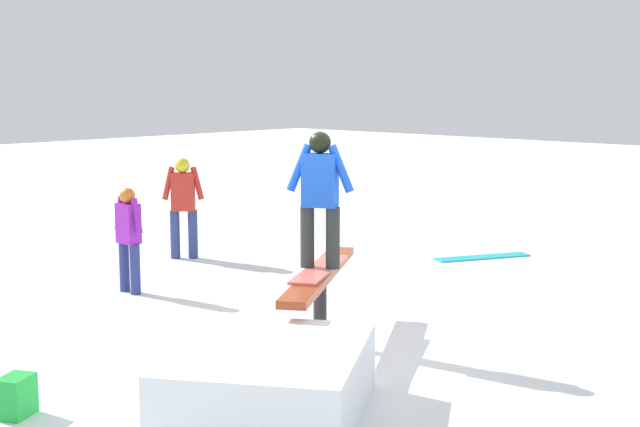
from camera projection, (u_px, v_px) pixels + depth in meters
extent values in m
plane|color=white|center=(320.00, 343.00, 9.37)|extent=(60.00, 60.00, 0.00)
cylinder|color=black|center=(320.00, 310.00, 9.32)|extent=(0.14, 0.14, 0.70)
cube|color=#A53F1E|center=(320.00, 274.00, 9.26)|extent=(2.43, 1.67, 0.08)
cube|color=white|center=(269.00, 382.00, 7.26)|extent=(2.32, 2.23, 0.59)
cube|color=#E26A5D|center=(320.00, 269.00, 9.25)|extent=(1.41, 0.95, 0.03)
cylinder|color=#2B302F|center=(333.00, 238.00, 9.17)|extent=(0.15, 0.15, 0.64)
cylinder|color=#2B302F|center=(307.00, 237.00, 9.24)|extent=(0.15, 0.15, 0.64)
cube|color=blue|center=(320.00, 180.00, 9.11)|extent=(0.36, 0.41, 0.55)
cylinder|color=blue|center=(341.00, 169.00, 9.04)|extent=(0.21, 0.28, 0.50)
cylinder|color=blue|center=(299.00, 168.00, 9.15)|extent=(0.21, 0.28, 0.50)
sphere|color=black|center=(320.00, 142.00, 9.06)|extent=(0.22, 0.22, 0.22)
cylinder|color=navy|center=(175.00, 234.00, 13.75)|extent=(0.15, 0.15, 0.75)
cylinder|color=navy|center=(193.00, 234.00, 13.76)|extent=(0.15, 0.15, 0.75)
cube|color=red|center=(183.00, 192.00, 13.66)|extent=(0.40, 0.40, 0.58)
cylinder|color=red|center=(168.00, 183.00, 13.63)|extent=(0.21, 0.21, 0.52)
cylinder|color=red|center=(197.00, 183.00, 13.65)|extent=(0.21, 0.21, 0.52)
sphere|color=yellow|center=(182.00, 165.00, 13.60)|extent=(0.23, 0.23, 0.23)
cylinder|color=navy|center=(124.00, 267.00, 11.61)|extent=(0.13, 0.13, 0.66)
cylinder|color=navy|center=(135.00, 269.00, 11.44)|extent=(0.13, 0.13, 0.66)
cube|color=purple|center=(128.00, 223.00, 11.44)|extent=(0.19, 0.31, 0.52)
cylinder|color=purple|center=(119.00, 213.00, 11.56)|extent=(0.08, 0.19, 0.46)
cylinder|color=purple|center=(137.00, 216.00, 11.29)|extent=(0.08, 0.19, 0.46)
sphere|color=orange|center=(127.00, 196.00, 11.39)|extent=(0.20, 0.20, 0.20)
cube|color=#1CB9CF|center=(482.00, 257.00, 13.83)|extent=(1.51, 0.96, 0.02)
cube|color=green|center=(16.00, 396.00, 7.30)|extent=(0.37, 0.33, 0.34)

